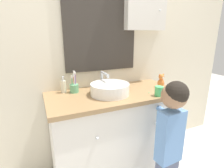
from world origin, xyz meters
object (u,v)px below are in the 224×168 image
toothbrush_holder (74,88)px  drinking_cup (159,91)px  child_figure (171,130)px  sink_basin (110,89)px  soap_dispenser (63,86)px  teddy_bear (161,81)px

toothbrush_holder → drinking_cup: toothbrush_holder is taller
toothbrush_holder → child_figure: child_figure is taller
sink_basin → drinking_cup: bearing=-29.8°
child_figure → soap_dispenser: bearing=134.1°
drinking_cup → child_figure: bearing=-106.7°
sink_basin → drinking_cup: (0.36, -0.20, -0.01)m
toothbrush_holder → sink_basin: bearing=-32.8°
toothbrush_holder → drinking_cup: 0.73m
toothbrush_holder → child_figure: bearing=-48.7°
toothbrush_holder → soap_dispenser: (-0.09, 0.03, 0.01)m
toothbrush_holder → soap_dispenser: 0.09m
toothbrush_holder → child_figure: size_ratio=0.20×
teddy_bear → drinking_cup: bearing=-132.3°
child_figure → sink_basin: bearing=121.9°
soap_dispenser → sink_basin: bearing=-30.0°
soap_dispenser → child_figure: (0.64, -0.66, -0.23)m
sink_basin → toothbrush_holder: size_ratio=1.95×
sink_basin → soap_dispenser: size_ratio=2.63×
sink_basin → drinking_cup: sink_basin is taller
child_figure → drinking_cup: child_figure is taller
toothbrush_holder → child_figure: 0.86m
child_figure → teddy_bear: (0.26, 0.46, 0.23)m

